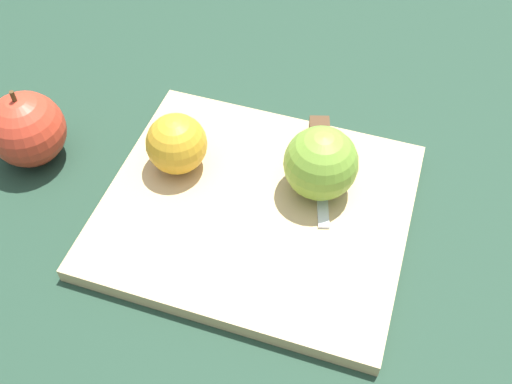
% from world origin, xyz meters
% --- Properties ---
extents(ground_plane, '(4.00, 4.00, 0.00)m').
position_xyz_m(ground_plane, '(0.00, 0.00, 0.00)').
color(ground_plane, '#1E3828').
extents(cutting_board, '(0.33, 0.30, 0.02)m').
position_xyz_m(cutting_board, '(0.00, 0.00, 0.01)').
color(cutting_board, tan).
rests_on(cutting_board, ground_plane).
extents(apple_half_left, '(0.07, 0.07, 0.07)m').
position_xyz_m(apple_half_left, '(-0.09, 0.03, 0.05)').
color(apple_half_left, gold).
rests_on(apple_half_left, cutting_board).
extents(apple_half_right, '(0.08, 0.08, 0.08)m').
position_xyz_m(apple_half_right, '(0.06, 0.04, 0.06)').
color(apple_half_right, olive).
rests_on(apple_half_right, cutting_board).
extents(knife, '(0.05, 0.14, 0.02)m').
position_xyz_m(knife, '(0.05, 0.09, 0.03)').
color(knife, silver).
rests_on(knife, cutting_board).
extents(apple_whole, '(0.08, 0.08, 0.10)m').
position_xyz_m(apple_whole, '(-0.26, 0.02, 0.04)').
color(apple_whole, red).
rests_on(apple_whole, ground_plane).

